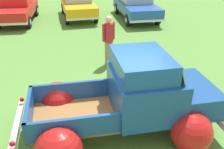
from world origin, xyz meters
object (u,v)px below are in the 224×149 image
at_px(vintage_pickup_truck, 133,102).
at_px(show_car_2, 136,6).
at_px(show_car_1, 78,5).
at_px(show_car_0, 17,8).
at_px(spectator_1, 109,37).

bearing_deg(vintage_pickup_truck, show_car_2, 73.53).
relative_size(vintage_pickup_truck, show_car_1, 1.07).
bearing_deg(show_car_0, show_car_2, 88.96).
bearing_deg(show_car_0, spectator_1, 34.53).
xyz_separation_m(show_car_0, spectator_1, (4.91, -6.47, 0.27)).
relative_size(show_car_0, spectator_1, 2.43).
relative_size(show_car_1, spectator_1, 2.46).
relative_size(show_car_0, show_car_2, 0.91).
height_order(show_car_0, spectator_1, spectator_1).
bearing_deg(spectator_1, show_car_0, -174.04).
height_order(show_car_0, show_car_2, same).
bearing_deg(show_car_2, spectator_1, -23.96).
distance_m(vintage_pickup_truck, show_car_2, 10.67).
bearing_deg(vintage_pickup_truck, spectator_1, 87.77).
height_order(show_car_2, spectator_1, spectator_1).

